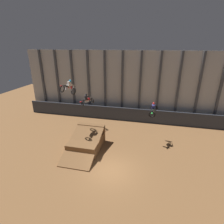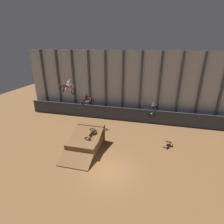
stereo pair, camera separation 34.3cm
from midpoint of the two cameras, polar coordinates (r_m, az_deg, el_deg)
name	(u,v)px [view 2 (the right image)]	position (r m, az deg, el deg)	size (l,w,h in m)	color
ground_plane	(110,171)	(16.28, -0.02, -18.70)	(60.00, 60.00, 0.00)	brown
arena_back_wall	(132,86)	(25.23, 6.88, 8.33)	(32.00, 0.40, 9.71)	#ADB2B7
lower_barrier	(129,115)	(25.19, 6.11, -0.92)	(31.36, 0.20, 1.97)	#2D333D
dirt_ramp	(86,141)	(19.19, -7.85, -9.41)	(3.13, 5.54, 2.17)	brown
rider_bike_left_air	(68,88)	(18.38, -13.56, 7.74)	(1.42, 1.82, 1.65)	black
rider_bike_center_air	(87,100)	(22.11, -7.64, 3.89)	(1.64, 1.64, 1.54)	black
rider_bike_right_air	(153,110)	(19.19, 13.76, 0.76)	(0.94, 1.87, 1.59)	black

